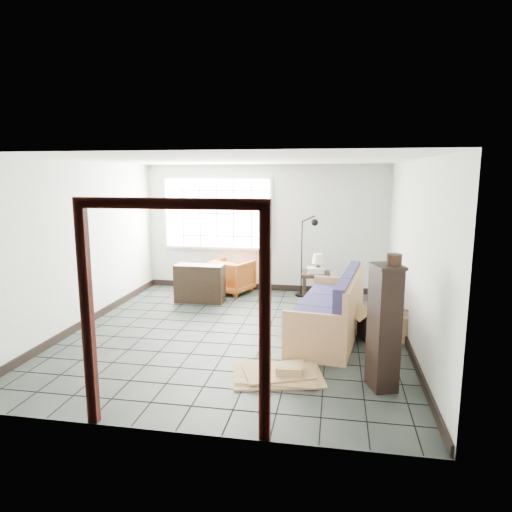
% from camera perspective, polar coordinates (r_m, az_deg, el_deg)
% --- Properties ---
extents(ground, '(5.50, 5.50, 0.00)m').
position_cam_1_polar(ground, '(7.08, -2.39, -9.66)').
color(ground, black).
rests_on(ground, ground).
extents(room_shell, '(5.02, 5.52, 2.61)m').
position_cam_1_polar(room_shell, '(6.72, -2.45, 4.01)').
color(room_shell, '#B2B8B0').
rests_on(room_shell, ground).
extents(window_panel, '(2.32, 0.08, 1.52)m').
position_cam_1_polar(window_panel, '(9.55, -4.88, 5.34)').
color(window_panel, silver).
rests_on(window_panel, ground).
extents(doorway_trim, '(1.80, 0.08, 2.20)m').
position_cam_1_polar(doorway_trim, '(4.19, -10.46, -4.10)').
color(doorway_trim, black).
rests_on(doorway_trim, ground).
extents(futon_sofa, '(1.14, 2.31, 0.98)m').
position_cam_1_polar(futon_sofa, '(6.95, 9.55, -7.08)').
color(futon_sofa, '#B0784F').
rests_on(futon_sofa, ground).
extents(armchair, '(0.94, 0.91, 0.76)m').
position_cam_1_polar(armchair, '(9.36, -3.02, -2.31)').
color(armchair, maroon).
rests_on(armchair, ground).
extents(side_table, '(0.54, 0.54, 0.58)m').
position_cam_1_polar(side_table, '(8.67, 7.48, -2.73)').
color(side_table, black).
rests_on(side_table, ground).
extents(table_lamp, '(0.29, 0.29, 0.36)m').
position_cam_1_polar(table_lamp, '(8.60, 7.78, -0.45)').
color(table_lamp, black).
rests_on(table_lamp, side_table).
extents(projector, '(0.33, 0.28, 0.10)m').
position_cam_1_polar(projector, '(8.59, 7.46, -1.78)').
color(projector, silver).
rests_on(projector, side_table).
extents(floor_lamp, '(0.47, 0.30, 1.61)m').
position_cam_1_polar(floor_lamp, '(9.03, 6.47, 0.30)').
color(floor_lamp, black).
rests_on(floor_lamp, ground).
extents(console_shelf, '(0.93, 0.36, 0.72)m').
position_cam_1_polar(console_shelf, '(8.73, -7.05, -3.41)').
color(console_shelf, black).
rests_on(console_shelf, ground).
extents(tall_shelf, '(0.41, 0.46, 1.43)m').
position_cam_1_polar(tall_shelf, '(5.34, 15.71, -8.47)').
color(tall_shelf, black).
rests_on(tall_shelf, ground).
extents(pot, '(0.17, 0.17, 0.12)m').
position_cam_1_polar(pot, '(5.14, 16.90, -0.44)').
color(pot, black).
rests_on(pot, tall_shelf).
extents(open_box, '(1.01, 0.73, 0.52)m').
position_cam_1_polar(open_box, '(7.01, 15.45, -8.60)').
color(open_box, brown).
rests_on(open_box, ground).
extents(cardboard_pile, '(1.21, 0.98, 0.16)m').
position_cam_1_polar(cardboard_pile, '(5.68, 2.93, -14.40)').
color(cardboard_pile, brown).
rests_on(cardboard_pile, ground).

